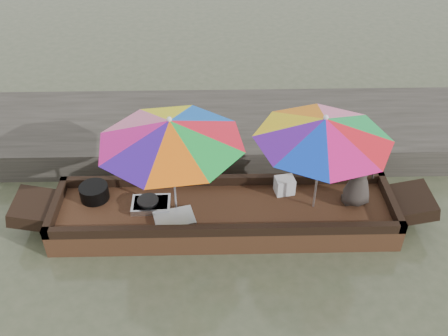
{
  "coord_description": "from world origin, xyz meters",
  "views": [
    {
      "loc": [
        -0.13,
        -5.44,
        5.22
      ],
      "look_at": [
        0.0,
        0.1,
        1.0
      ],
      "focal_mm": 40.0,
      "sensor_mm": 36.0,
      "label": 1
    }
  ],
  "objects_px": {
    "cooking_pot": "(94,192)",
    "umbrella_stern": "(319,164)",
    "supply_bag": "(285,185)",
    "boat_hull": "(224,216)",
    "tray_scallop": "(174,219)",
    "tray_crayfish": "(151,205)",
    "charcoal_grill": "(148,204)",
    "umbrella_bow": "(173,166)",
    "vendor": "(360,171)"
  },
  "relations": [
    {
      "from": "cooking_pot",
      "to": "umbrella_stern",
      "type": "height_order",
      "value": "umbrella_stern"
    },
    {
      "from": "umbrella_stern",
      "to": "supply_bag",
      "type": "bearing_deg",
      "value": 139.74
    },
    {
      "from": "boat_hull",
      "to": "tray_scallop",
      "type": "distance_m",
      "value": 0.78
    },
    {
      "from": "tray_crayfish",
      "to": "charcoal_grill",
      "type": "distance_m",
      "value": 0.05
    },
    {
      "from": "cooking_pot",
      "to": "supply_bag",
      "type": "height_order",
      "value": "supply_bag"
    },
    {
      "from": "cooking_pot",
      "to": "tray_scallop",
      "type": "height_order",
      "value": "cooking_pot"
    },
    {
      "from": "cooking_pot",
      "to": "umbrella_bow",
      "type": "xyz_separation_m",
      "value": [
        1.22,
        -0.26,
        0.66
      ]
    },
    {
      "from": "umbrella_bow",
      "to": "boat_hull",
      "type": "bearing_deg",
      "value": 0.0
    },
    {
      "from": "umbrella_stern",
      "to": "tray_scallop",
      "type": "bearing_deg",
      "value": -172.85
    },
    {
      "from": "tray_crayfish",
      "to": "vendor",
      "type": "xyz_separation_m",
      "value": [
        2.98,
        0.04,
        0.53
      ]
    },
    {
      "from": "cooking_pot",
      "to": "vendor",
      "type": "height_order",
      "value": "vendor"
    },
    {
      "from": "boat_hull",
      "to": "umbrella_stern",
      "type": "relative_size",
      "value": 2.65
    },
    {
      "from": "umbrella_stern",
      "to": "boat_hull",
      "type": "bearing_deg",
      "value": 180.0
    },
    {
      "from": "tray_crayfish",
      "to": "boat_hull",
      "type": "bearing_deg",
      "value": -2.07
    },
    {
      "from": "vendor",
      "to": "boat_hull",
      "type": "bearing_deg",
      "value": -6.03
    },
    {
      "from": "supply_bag",
      "to": "umbrella_bow",
      "type": "distance_m",
      "value": 1.77
    },
    {
      "from": "boat_hull",
      "to": "tray_crayfish",
      "type": "bearing_deg",
      "value": 177.93
    },
    {
      "from": "tray_scallop",
      "to": "tray_crayfish",
      "type": "bearing_deg",
      "value": 140.39
    },
    {
      "from": "tray_crayfish",
      "to": "charcoal_grill",
      "type": "height_order",
      "value": "charcoal_grill"
    },
    {
      "from": "tray_scallop",
      "to": "vendor",
      "type": "relative_size",
      "value": 0.48
    },
    {
      "from": "tray_crayfish",
      "to": "umbrella_stern",
      "type": "relative_size",
      "value": 0.3
    },
    {
      "from": "vendor",
      "to": "umbrella_bow",
      "type": "bearing_deg",
      "value": -6.67
    },
    {
      "from": "tray_crayfish",
      "to": "vendor",
      "type": "relative_size",
      "value": 0.48
    },
    {
      "from": "cooking_pot",
      "to": "supply_bag",
      "type": "distance_m",
      "value": 2.84
    },
    {
      "from": "boat_hull",
      "to": "charcoal_grill",
      "type": "height_order",
      "value": "charcoal_grill"
    },
    {
      "from": "tray_crayfish",
      "to": "umbrella_bow",
      "type": "bearing_deg",
      "value": -6.01
    },
    {
      "from": "charcoal_grill",
      "to": "tray_scallop",
      "type": "bearing_deg",
      "value": -35.45
    },
    {
      "from": "boat_hull",
      "to": "cooking_pot",
      "type": "xyz_separation_m",
      "value": [
        -1.92,
        0.26,
        0.29
      ]
    },
    {
      "from": "tray_crayfish",
      "to": "umbrella_bow",
      "type": "relative_size",
      "value": 0.28
    },
    {
      "from": "supply_bag",
      "to": "boat_hull",
      "type": "bearing_deg",
      "value": -160.12
    },
    {
      "from": "charcoal_grill",
      "to": "supply_bag",
      "type": "relative_size",
      "value": 1.05
    },
    {
      "from": "umbrella_bow",
      "to": "tray_scallop",
      "type": "bearing_deg",
      "value": -92.83
    },
    {
      "from": "boat_hull",
      "to": "charcoal_grill",
      "type": "relative_size",
      "value": 16.95
    },
    {
      "from": "charcoal_grill",
      "to": "umbrella_stern",
      "type": "relative_size",
      "value": 0.16
    },
    {
      "from": "cooking_pot",
      "to": "umbrella_bow",
      "type": "height_order",
      "value": "umbrella_bow"
    },
    {
      "from": "cooking_pot",
      "to": "supply_bag",
      "type": "xyz_separation_m",
      "value": [
        2.84,
        0.07,
        0.02
      ]
    },
    {
      "from": "tray_scallop",
      "to": "charcoal_grill",
      "type": "height_order",
      "value": "charcoal_grill"
    },
    {
      "from": "tray_crayfish",
      "to": "umbrella_bow",
      "type": "xyz_separation_m",
      "value": [
        0.36,
        -0.04,
        0.73
      ]
    },
    {
      "from": "tray_crayfish",
      "to": "charcoal_grill",
      "type": "bearing_deg",
      "value": -161.2
    },
    {
      "from": "tray_crayfish",
      "to": "umbrella_bow",
      "type": "distance_m",
      "value": 0.82
    },
    {
      "from": "tray_crayfish",
      "to": "tray_scallop",
      "type": "xyz_separation_m",
      "value": [
        0.35,
        -0.29,
        -0.01
      ]
    },
    {
      "from": "tray_scallop",
      "to": "vendor",
      "type": "distance_m",
      "value": 2.7
    },
    {
      "from": "boat_hull",
      "to": "umbrella_stern",
      "type": "distance_m",
      "value": 1.61
    },
    {
      "from": "boat_hull",
      "to": "umbrella_bow",
      "type": "distance_m",
      "value": 1.18
    },
    {
      "from": "boat_hull",
      "to": "umbrella_stern",
      "type": "bearing_deg",
      "value": 0.0
    },
    {
      "from": "boat_hull",
      "to": "umbrella_bow",
      "type": "relative_size",
      "value": 2.48
    },
    {
      "from": "charcoal_grill",
      "to": "tray_crayfish",
      "type": "bearing_deg",
      "value": 18.8
    },
    {
      "from": "charcoal_grill",
      "to": "boat_hull",
      "type": "bearing_deg",
      "value": -1.31
    },
    {
      "from": "vendor",
      "to": "umbrella_bow",
      "type": "distance_m",
      "value": 2.62
    },
    {
      "from": "boat_hull",
      "to": "charcoal_grill",
      "type": "distance_m",
      "value": 1.13
    }
  ]
}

